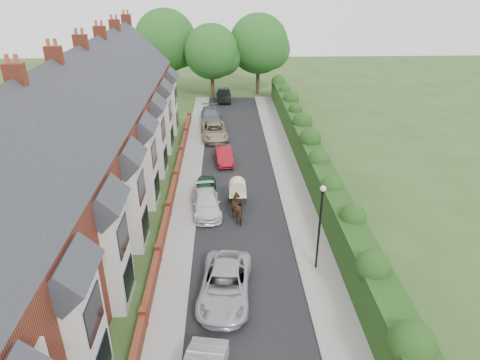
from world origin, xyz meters
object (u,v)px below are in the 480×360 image
object	(u,v)px
car_silver_b	(225,285)
car_grey	(211,116)
lamppost	(320,218)
car_beige	(214,131)
car_green	(205,190)
horse	(239,209)
car_red	(224,155)
car_white	(206,203)
horse_cart	(238,190)
car_black	(223,95)

from	to	relation	value
car_silver_b	car_grey	xyz separation A→B (m)	(-1.40, 27.92, 0.02)
lamppost	car_beige	xyz separation A→B (m)	(-5.93, 20.99, -2.57)
car_green	horse	world-z (taller)	horse
lamppost	car_red	world-z (taller)	lamppost
car_white	car_red	world-z (taller)	car_white
car_grey	car_red	bearing A→B (deg)	-85.88
car_silver_b	horse_cart	distance (m)	9.56
horse_cart	car_silver_b	bearing A→B (deg)	-95.55
car_white	car_grey	size ratio (longest dim) A/B	0.86
horse	car_black	bearing A→B (deg)	-107.24
car_grey	car_beige	bearing A→B (deg)	-87.70
car_red	car_beige	world-z (taller)	car_beige
car_silver_b	car_grey	bearing A→B (deg)	98.45
car_red	car_grey	xyz separation A→B (m)	(-1.40, 10.91, 0.12)
car_beige	car_black	xyz separation A→B (m)	(0.93, 13.61, 0.08)
car_silver_b	car_white	world-z (taller)	car_silver_b
lamppost	car_red	size ratio (longest dim) A/B	1.34
lamppost	car_silver_b	xyz separation A→B (m)	(-5.00, -2.03, -2.55)
horse_cart	horse	bearing A→B (deg)	-90.00
car_red	car_silver_b	bearing A→B (deg)	-95.58
car_grey	car_silver_b	bearing A→B (deg)	-90.32
horse	car_red	bearing A→B (deg)	-103.56
car_white	car_green	bearing A→B (deg)	87.13
car_black	horse_cart	xyz separation A→B (m)	(0.92, -27.12, 0.32)
car_green	car_grey	xyz separation A→B (m)	(0.00, 17.29, 0.12)
car_green	car_black	bearing A→B (deg)	88.63
car_silver_b	horse	world-z (taller)	horse
car_red	car_grey	size ratio (longest dim) A/B	0.74
car_grey	horse	bearing A→B (deg)	-86.73
car_green	car_red	distance (m)	6.53
car_beige	car_black	bearing A→B (deg)	80.74
car_grey	car_black	size ratio (longest dim) A/B	1.10
car_white	car_black	size ratio (longest dim) A/B	0.95
car_green	horse_cart	distance (m)	2.63
car_grey	lamppost	bearing A→B (deg)	-79.31
car_black	car_silver_b	bearing A→B (deg)	-89.28
car_beige	horse	bearing A→B (deg)	-88.59
car_beige	car_silver_b	bearing A→B (deg)	-93.04
car_black	horse	bearing A→B (deg)	-87.47
car_silver_b	horse	size ratio (longest dim) A/B	2.72
car_grey	horse	xyz separation A→B (m)	(2.32, -20.52, 0.07)
car_white	car_black	world-z (taller)	car_black
lamppost	car_silver_b	world-z (taller)	lamppost
car_silver_b	horse_cart	bearing A→B (deg)	90.03
car_black	horse_cart	world-z (taller)	horse_cart
lamppost	horse	distance (m)	7.18
car_silver_b	car_beige	bearing A→B (deg)	97.89
car_white	car_green	size ratio (longest dim) A/B	1.20
car_red	lamppost	bearing A→B (deg)	-77.12
car_green	car_grey	bearing A→B (deg)	91.71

